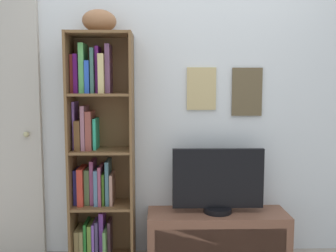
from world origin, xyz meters
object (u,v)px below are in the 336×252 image
Objects in this scene: tv_stand at (217,236)px; television at (218,181)px; bookshelf at (97,153)px; football at (99,21)px.

tv_stand is 0.44m from television.
television is at bearing -3.71° from bookshelf.
football is at bearing -35.88° from bookshelf.
tv_stand is (0.90, -0.03, -1.66)m from football.
bookshelf is 1.00m from football.
bookshelf is 6.92× the size of football.
bookshelf is at bearing 176.29° from television.
television is (0.94, -0.06, -0.22)m from bookshelf.
bookshelf reaches higher than television.
football is at bearing 178.13° from tv_stand.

